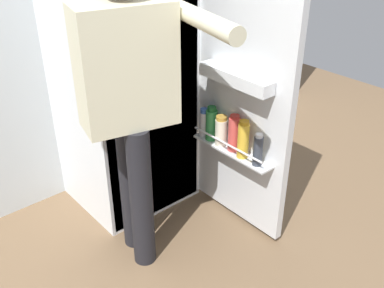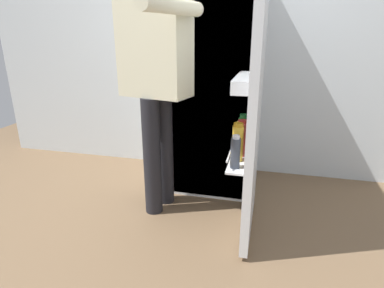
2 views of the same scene
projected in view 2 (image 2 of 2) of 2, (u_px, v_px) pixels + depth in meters
ground_plane at (196, 214)px, 2.22m from camera, size 6.03×6.03×0.00m
kitchen_wall at (222, 23)px, 2.64m from camera, size 4.40×0.10×2.55m
refrigerator at (215, 87)px, 2.41m from camera, size 0.73×1.29×1.63m
person at (157, 70)px, 2.01m from camera, size 0.56×0.81×1.63m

